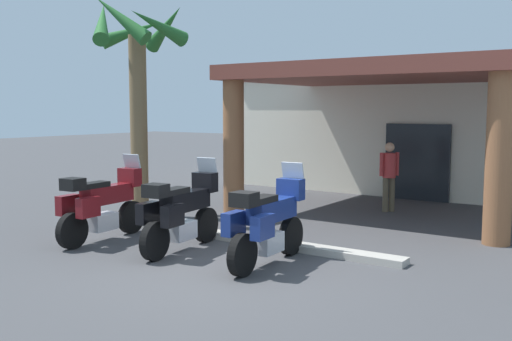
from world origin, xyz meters
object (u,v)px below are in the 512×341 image
at_px(motorcycle_black, 181,212).
at_px(motorcycle_blue, 268,223).
at_px(pedestrian, 389,172).
at_px(palm_tree_roadside, 137,67).
at_px(motorcycle_maroon, 102,205).
at_px(motel_building, 451,123).

distance_m(motorcycle_black, motorcycle_blue, 1.79).
relative_size(motorcycle_blue, pedestrian, 1.30).
bearing_deg(palm_tree_roadside, motorcycle_maroon, -60.25).
xyz_separation_m(motorcycle_blue, palm_tree_roadside, (-4.87, 1.98, 2.78)).
height_order(pedestrian, palm_tree_roadside, palm_tree_roadside).
distance_m(motorcycle_maroon, motorcycle_black, 1.80).
distance_m(motorcycle_maroon, motorcycle_blue, 3.58).
xyz_separation_m(motorcycle_maroon, motorcycle_blue, (3.57, 0.30, 0.00)).
xyz_separation_m(motorcycle_black, palm_tree_roadside, (-3.09, 2.05, 2.78)).
height_order(motel_building, motorcycle_blue, motel_building).
relative_size(motel_building, pedestrian, 7.39).
bearing_deg(pedestrian, motorcycle_black, 111.66).
distance_m(motorcycle_black, palm_tree_roadside, 4.63).
distance_m(pedestrian, palm_tree_roadside, 6.51).
height_order(motorcycle_black, pedestrian, pedestrian).
relative_size(motel_building, palm_tree_roadside, 2.47).
relative_size(motorcycle_black, pedestrian, 1.30).
relative_size(motorcycle_maroon, pedestrian, 1.30).
distance_m(motorcycle_maroon, palm_tree_roadside, 3.82).
bearing_deg(motorcycle_black, palm_tree_roadside, 50.53).
relative_size(motorcycle_maroon, motorcycle_black, 1.00).
height_order(motorcycle_maroon, motorcycle_blue, same).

